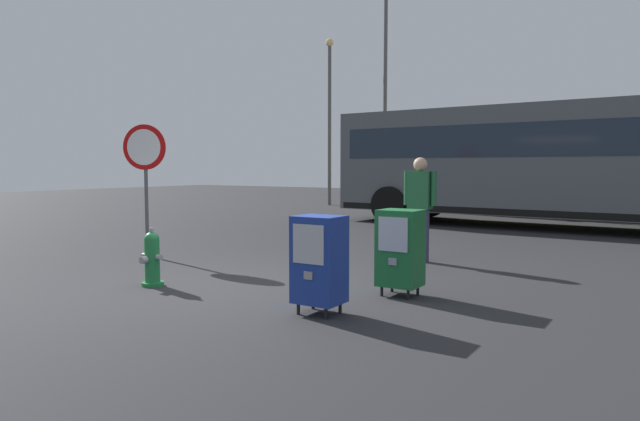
{
  "coord_description": "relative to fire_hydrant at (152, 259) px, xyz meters",
  "views": [
    {
      "loc": [
        4.67,
        -5.66,
        1.52
      ],
      "look_at": [
        0.3,
        1.2,
        0.9
      ],
      "focal_mm": 32.18,
      "sensor_mm": 36.0,
      "label": 1
    }
  ],
  "objects": [
    {
      "name": "bus_near",
      "position": [
        2.78,
        10.02,
        1.36
      ],
      "size": [
        10.61,
        3.19,
        3.0
      ],
      "rotation": [
        0.0,
        0.0,
        -0.05
      ],
      "color": "#4C5156",
      "rests_on": "ground_plane"
    },
    {
      "name": "street_light_near_right",
      "position": [
        -6.25,
        14.52,
        3.47
      ],
      "size": [
        0.32,
        0.32,
        6.54
      ],
      "color": "#4C4F54",
      "rests_on": "ground_plane"
    },
    {
      "name": "stop_sign",
      "position": [
        -1.97,
        1.61,
        1.25
      ],
      "size": [
        0.71,
        0.31,
        2.23
      ],
      "color": "#4C4F54",
      "rests_on": "ground_plane"
    },
    {
      "name": "newspaper_box_secondary",
      "position": [
        2.55,
        -0.03,
        0.22
      ],
      "size": [
        0.48,
        0.42,
        1.02
      ],
      "color": "black",
      "rests_on": "ground_plane"
    },
    {
      "name": "fire_hydrant",
      "position": [
        0.0,
        0.0,
        0.0
      ],
      "size": [
        0.33,
        0.32,
        0.75
      ],
      "color": "#1E7238",
      "rests_on": "ground_plane"
    },
    {
      "name": "bus_far",
      "position": [
        2.57,
        14.39,
        1.36
      ],
      "size": [
        10.66,
        3.39,
        3.0
      ],
      "rotation": [
        0.0,
        0.0,
        -0.07
      ],
      "color": "gold",
      "rests_on": "ground_plane"
    },
    {
      "name": "pedestrian",
      "position": [
        2.13,
        3.62,
        0.6
      ],
      "size": [
        0.55,
        0.22,
        1.67
      ],
      "color": "#382D51",
      "rests_on": "ground_plane"
    },
    {
      "name": "newspaper_box_primary",
      "position": [
        2.91,
        1.19,
        0.22
      ],
      "size": [
        0.48,
        0.42,
        1.02
      ],
      "color": "black",
      "rests_on": "ground_plane"
    },
    {
      "name": "ground_plane",
      "position": [
        1.03,
        0.71,
        -0.35
      ],
      "size": [
        60.0,
        60.0,
        0.0
      ],
      "primitive_type": "plane",
      "color": "#262628"
    },
    {
      "name": "street_light_near_left",
      "position": [
        -3.6,
        14.06,
        4.19
      ],
      "size": [
        0.32,
        0.32,
        7.93
      ],
      "color": "#4C4F54",
      "rests_on": "ground_plane"
    }
  ]
}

